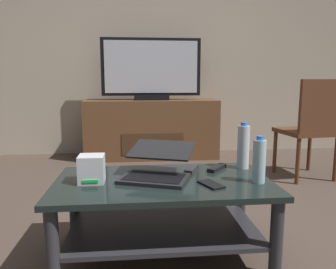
{
  "coord_description": "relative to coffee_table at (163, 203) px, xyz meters",
  "views": [
    {
      "loc": [
        -0.26,
        -1.74,
        0.9
      ],
      "look_at": [
        -0.05,
        0.37,
        0.55
      ],
      "focal_mm": 35.32,
      "sensor_mm": 36.0,
      "label": 1
    }
  ],
  "objects": [
    {
      "name": "laptop",
      "position": [
        -0.03,
        0.05,
        0.18
      ],
      "size": [
        0.44,
        0.46,
        0.16
      ],
      "color": "black",
      "rests_on": "coffee_table"
    },
    {
      "name": "router_box",
      "position": [
        -0.35,
        -0.0,
        0.19
      ],
      "size": [
        0.12,
        0.12,
        0.14
      ],
      "color": "silver",
      "rests_on": "coffee_table"
    },
    {
      "name": "ground_plane",
      "position": [
        0.12,
        0.13,
        -0.28
      ],
      "size": [
        7.68,
        7.68,
        0.0
      ],
      "primitive_type": "plane",
      "color": "#4C3D33"
    },
    {
      "name": "cell_phone",
      "position": [
        0.22,
        -0.11,
        0.13
      ],
      "size": [
        0.12,
        0.16,
        0.01
      ],
      "primitive_type": "cube",
      "rotation": [
        0.0,
        0.0,
        0.39
      ],
      "color": "black",
      "rests_on": "coffee_table"
    },
    {
      "name": "back_wall",
      "position": [
        0.12,
        2.57,
        1.12
      ],
      "size": [
        6.4,
        0.12,
        2.8
      ],
      "primitive_type": "cube",
      "color": "#B2A38C",
      "rests_on": "ground"
    },
    {
      "name": "television",
      "position": [
        0.05,
        2.23,
        0.73
      ],
      "size": [
        1.13,
        0.2,
        0.7
      ],
      "color": "black",
      "rests_on": "media_cabinet"
    },
    {
      "name": "tv_remote",
      "position": [
        0.32,
        0.16,
        0.13
      ],
      "size": [
        0.14,
        0.15,
        0.02
      ],
      "primitive_type": "cube",
      "rotation": [
        0.0,
        0.0,
        -0.69
      ],
      "color": "black",
      "rests_on": "coffee_table"
    },
    {
      "name": "soundbar_remote",
      "position": [
        0.17,
        0.16,
        0.13
      ],
      "size": [
        0.11,
        0.16,
        0.02
      ],
      "primitive_type": "cube",
      "rotation": [
        0.0,
        0.0,
        -0.42
      ],
      "color": "#2D2D30",
      "rests_on": "coffee_table"
    },
    {
      "name": "coffee_table",
      "position": [
        0.0,
        0.0,
        0.0
      ],
      "size": [
        1.09,
        0.61,
        0.4
      ],
      "color": "black",
      "rests_on": "ground"
    },
    {
      "name": "water_bottle_far",
      "position": [
        0.46,
        -0.09,
        0.23
      ],
      "size": [
        0.06,
        0.06,
        0.23
      ],
      "color": "silver",
      "rests_on": "coffee_table"
    },
    {
      "name": "media_cabinet",
      "position": [
        0.05,
        2.25,
        0.06
      ],
      "size": [
        1.53,
        0.51,
        0.68
      ],
      "color": "brown",
      "rests_on": "ground"
    },
    {
      "name": "dining_chair",
      "position": [
        1.44,
        1.19,
        0.23
      ],
      "size": [
        0.49,
        0.49,
        0.91
      ],
      "color": "#59331E",
      "rests_on": "ground"
    },
    {
      "name": "water_bottle_near",
      "position": [
        0.47,
        0.18,
        0.25
      ],
      "size": [
        0.07,
        0.07,
        0.27
      ],
      "color": "silver",
      "rests_on": "coffee_table"
    }
  ]
}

